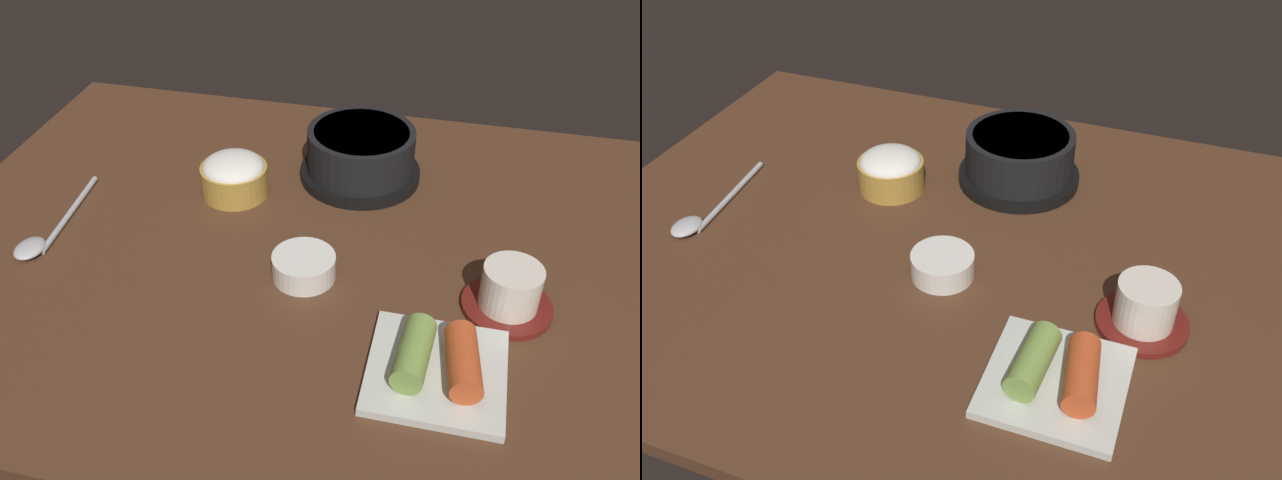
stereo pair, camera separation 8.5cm
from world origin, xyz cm
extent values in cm
cube|color=#4C2D1C|center=(0.00, 0.00, 1.00)|extent=(100.00, 76.00, 2.00)
cylinder|color=black|center=(3.31, 17.81, 2.71)|extent=(17.34, 17.34, 1.42)
cylinder|color=black|center=(3.31, 17.81, 6.48)|extent=(15.32, 15.32, 6.11)
cylinder|color=#D15619|center=(3.31, 17.81, 9.23)|extent=(13.48, 13.48, 0.60)
cylinder|color=#B78C38|center=(-13.01, 9.64, 4.14)|extent=(9.31, 9.31, 4.27)
ellipsoid|color=white|center=(-13.01, 9.64, 6.27)|extent=(8.56, 8.56, 3.26)
cylinder|color=maroon|center=(24.82, -5.92, 2.40)|extent=(10.31, 10.31, 0.80)
cylinder|color=silver|center=(24.82, -5.92, 5.36)|extent=(6.69, 6.69, 5.13)
cylinder|color=#C6D18C|center=(24.82, -5.92, 7.63)|extent=(5.69, 5.69, 0.40)
cylinder|color=white|center=(0.86, -5.61, 3.53)|extent=(7.68, 7.68, 3.06)
cylinder|color=#B73323|center=(0.86, -5.61, 4.76)|extent=(6.30, 6.30, 0.50)
cube|color=silver|center=(17.99, -17.64, 2.50)|extent=(14.16, 14.16, 1.00)
cylinder|color=#7A9E47|center=(15.51, -17.64, 4.67)|extent=(3.92, 8.70, 3.35)
cylinder|color=#C64C23|center=(20.47, -17.64, 4.67)|extent=(4.54, 8.89, 3.35)
cylinder|color=#B7B7BC|center=(-32.95, -0.62, 2.40)|extent=(2.38, 17.13, 0.80)
ellipsoid|color=#B7B7BC|center=(-33.74, -9.15, 2.72)|extent=(3.60, 4.68, 1.26)
camera|label=1|loc=(17.50, -67.74, 57.35)|focal=39.35mm
camera|label=2|loc=(25.67, -65.26, 57.35)|focal=39.35mm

